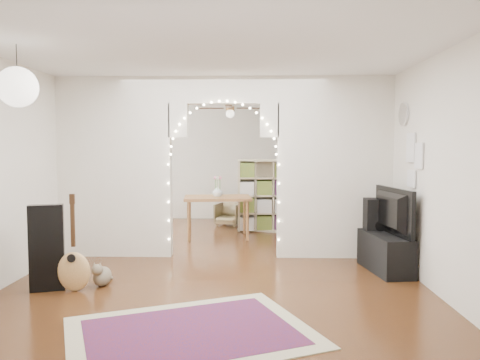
{
  "coord_description": "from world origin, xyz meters",
  "views": [
    {
      "loc": [
        0.43,
        -7.02,
        1.65
      ],
      "look_at": [
        0.23,
        0.3,
        1.14
      ],
      "focal_mm": 35.0,
      "sensor_mm": 36.0,
      "label": 1
    }
  ],
  "objects_px": {
    "bookcase": "(273,195)",
    "dining_chair_left": "(262,216)",
    "media_console": "(385,253)",
    "dining_table": "(218,201)",
    "floor_speaker": "(378,232)",
    "dining_chair_right": "(229,214)",
    "acoustic_guitar": "(74,256)"
  },
  "relations": [
    {
      "from": "bookcase",
      "to": "dining_chair_left",
      "type": "distance_m",
      "value": 0.78
    },
    {
      "from": "media_console",
      "to": "dining_table",
      "type": "bearing_deg",
      "value": 128.11
    },
    {
      "from": "bookcase",
      "to": "dining_table",
      "type": "height_order",
      "value": "bookcase"
    },
    {
      "from": "dining_table",
      "to": "dining_chair_left",
      "type": "relative_size",
      "value": 2.75
    },
    {
      "from": "floor_speaker",
      "to": "dining_chair_right",
      "type": "xyz_separation_m",
      "value": [
        -2.27,
        3.26,
        -0.23
      ]
    },
    {
      "from": "acoustic_guitar",
      "to": "dining_chair_left",
      "type": "height_order",
      "value": "acoustic_guitar"
    },
    {
      "from": "media_console",
      "to": "dining_table",
      "type": "height_order",
      "value": "dining_table"
    },
    {
      "from": "dining_chair_left",
      "to": "dining_chair_right",
      "type": "height_order",
      "value": "dining_chair_right"
    },
    {
      "from": "acoustic_guitar",
      "to": "dining_table",
      "type": "relative_size",
      "value": 0.75
    },
    {
      "from": "dining_chair_right",
      "to": "media_console",
      "type": "bearing_deg",
      "value": -39.24
    },
    {
      "from": "dining_chair_left",
      "to": "dining_chair_right",
      "type": "relative_size",
      "value": 0.89
    },
    {
      "from": "bookcase",
      "to": "dining_chair_right",
      "type": "relative_size",
      "value": 2.72
    },
    {
      "from": "bookcase",
      "to": "dining_table",
      "type": "relative_size",
      "value": 1.11
    },
    {
      "from": "acoustic_guitar",
      "to": "bookcase",
      "type": "relative_size",
      "value": 0.67
    },
    {
      "from": "dining_chair_right",
      "to": "dining_chair_left",
      "type": "bearing_deg",
      "value": 9.29
    },
    {
      "from": "media_console",
      "to": "dining_chair_right",
      "type": "distance_m",
      "value": 4.29
    },
    {
      "from": "dining_table",
      "to": "dining_chair_right",
      "type": "xyz_separation_m",
      "value": [
        0.14,
        1.35,
        -0.44
      ]
    },
    {
      "from": "acoustic_guitar",
      "to": "dining_table",
      "type": "distance_m",
      "value": 3.56
    },
    {
      "from": "floor_speaker",
      "to": "bookcase",
      "type": "xyz_separation_m",
      "value": [
        -1.36,
        2.58,
        0.25
      ]
    },
    {
      "from": "media_console",
      "to": "dining_chair_left",
      "type": "xyz_separation_m",
      "value": [
        -1.57,
        3.53,
        -0.04
      ]
    },
    {
      "from": "media_console",
      "to": "dining_chair_right",
      "type": "relative_size",
      "value": 1.92
    },
    {
      "from": "acoustic_guitar",
      "to": "bookcase",
      "type": "bearing_deg",
      "value": 60.8
    },
    {
      "from": "dining_table",
      "to": "dining_chair_left",
      "type": "distance_m",
      "value": 1.57
    },
    {
      "from": "dining_table",
      "to": "media_console",
      "type": "bearing_deg",
      "value": -49.43
    },
    {
      "from": "dining_table",
      "to": "bookcase",
      "type": "bearing_deg",
      "value": 27.04
    },
    {
      "from": "media_console",
      "to": "dining_chair_left",
      "type": "height_order",
      "value": "media_console"
    },
    {
      "from": "dining_chair_left",
      "to": "dining_chair_right",
      "type": "distance_m",
      "value": 0.71
    },
    {
      "from": "floor_speaker",
      "to": "dining_chair_left",
      "type": "distance_m",
      "value": 3.52
    },
    {
      "from": "bookcase",
      "to": "dining_table",
      "type": "bearing_deg",
      "value": -126.5
    },
    {
      "from": "bookcase",
      "to": "dining_chair_left",
      "type": "bearing_deg",
      "value": 130.85
    },
    {
      "from": "dining_chair_left",
      "to": "bookcase",
      "type": "bearing_deg",
      "value": -56.93
    },
    {
      "from": "acoustic_guitar",
      "to": "bookcase",
      "type": "distance_m",
      "value": 4.65
    }
  ]
}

